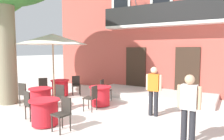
% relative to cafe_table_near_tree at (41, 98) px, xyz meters
% --- Properties ---
extents(ground_plane, '(120.00, 120.00, 0.00)m').
position_rel_cafe_table_near_tree_xyz_m(ground_plane, '(1.98, -0.09, -0.39)').
color(ground_plane, silver).
extents(building_facade, '(13.00, 5.09, 7.50)m').
position_rel_cafe_table_near_tree_xyz_m(building_facade, '(2.95, 6.89, 3.36)').
color(building_facade, '#B24C42').
rests_on(building_facade, ground).
extents(entrance_step_platform, '(5.39, 2.04, 0.25)m').
position_rel_cafe_table_near_tree_xyz_m(entrance_step_platform, '(2.95, 3.89, -0.27)').
color(entrance_step_platform, silver).
rests_on(entrance_step_platform, ground).
extents(cafe_table_near_tree, '(0.86, 0.86, 0.76)m').
position_rel_cafe_table_near_tree_xyz_m(cafe_table_near_tree, '(0.00, 0.00, 0.00)').
color(cafe_table_near_tree, red).
rests_on(cafe_table_near_tree, ground).
extents(cafe_chair_near_tree_0, '(0.43, 0.43, 0.91)m').
position_rel_cafe_table_near_tree_xyz_m(cafe_chair_near_tree_0, '(-0.74, -0.14, 0.14)').
color(cafe_chair_near_tree_0, '#2D2823').
rests_on(cafe_chair_near_tree_0, ground).
extents(cafe_chair_near_tree_1, '(0.44, 0.44, 0.91)m').
position_rel_cafe_table_near_tree_xyz_m(cafe_chair_near_tree_1, '(0.74, 0.16, 0.14)').
color(cafe_chair_near_tree_1, '#2D2823').
rests_on(cafe_chair_near_tree_1, ground).
extents(cafe_table_middle, '(0.86, 0.86, 0.76)m').
position_rel_cafe_table_near_tree_xyz_m(cafe_table_middle, '(1.72, 1.41, 0.00)').
color(cafe_table_middle, red).
rests_on(cafe_table_middle, ground).
extents(cafe_chair_middle_0, '(0.49, 0.49, 0.91)m').
position_rel_cafe_table_near_tree_xyz_m(cafe_chair_middle_0, '(1.46, 2.12, 0.14)').
color(cafe_chair_middle_0, '#2D2823').
rests_on(cafe_chair_middle_0, ground).
extents(cafe_chair_middle_1, '(0.44, 0.44, 0.91)m').
position_rel_cafe_table_near_tree_xyz_m(cafe_chair_middle_1, '(1.86, 0.67, 0.14)').
color(cafe_chair_middle_1, '#2D2823').
rests_on(cafe_chair_middle_1, ground).
extents(cafe_table_front, '(0.86, 0.86, 0.76)m').
position_rel_cafe_table_near_tree_xyz_m(cafe_table_front, '(-0.87, 1.88, 0.00)').
color(cafe_table_front, red).
rests_on(cafe_table_front, ground).
extents(cafe_chair_front_0, '(0.57, 0.57, 0.91)m').
position_rel_cafe_table_near_tree_xyz_m(cafe_chair_front_0, '(-0.39, 2.46, 0.14)').
color(cafe_chair_front_0, '#2D2823').
rests_on(cafe_chair_front_0, ground).
extents(cafe_chair_front_1, '(0.57, 0.57, 0.91)m').
position_rel_cafe_table_near_tree_xyz_m(cafe_chair_front_1, '(-1.33, 1.28, 0.14)').
color(cafe_chair_front_1, '#2D2823').
rests_on(cafe_chair_front_1, ground).
extents(cafe_table_far_side, '(0.86, 0.86, 0.76)m').
position_rel_cafe_table_near_tree_xyz_m(cafe_table_far_side, '(1.54, -1.17, 0.00)').
color(cafe_table_far_side, red).
rests_on(cafe_table_far_side, ground).
extents(cafe_chair_far_side_0, '(0.45, 0.45, 0.91)m').
position_rel_cafe_table_near_tree_xyz_m(cafe_chair_far_side_0, '(2.29, -1.20, 0.14)').
color(cafe_chair_far_side_0, '#2D2823').
rests_on(cafe_chair_far_side_0, ground).
extents(cafe_chair_far_side_1, '(0.48, 0.48, 0.91)m').
position_rel_cafe_table_near_tree_xyz_m(cafe_chair_far_side_1, '(0.79, -1.07, 0.14)').
color(cafe_chair_far_side_1, '#2D2823').
rests_on(cafe_chair_far_side_1, ground).
extents(cafe_umbrella, '(2.90, 2.90, 2.85)m').
position_rel_cafe_table_near_tree_xyz_m(cafe_umbrella, '(-0.47, 1.12, 2.22)').
color(cafe_umbrella, '#997A56').
rests_on(cafe_umbrella, ground).
extents(pedestrian_near_entrance, '(0.53, 0.23, 1.63)m').
position_rel_cafe_table_near_tree_xyz_m(pedestrian_near_entrance, '(5.34, -0.36, 0.53)').
color(pedestrian_near_entrance, '#232328').
rests_on(pedestrian_near_entrance, ground).
extents(pedestrian_mid_plaza, '(0.53, 0.26, 1.63)m').
position_rel_cafe_table_near_tree_xyz_m(pedestrian_mid_plaza, '(3.92, 1.28, 0.53)').
color(pedestrian_mid_plaza, '#232328').
rests_on(pedestrian_mid_plaza, ground).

